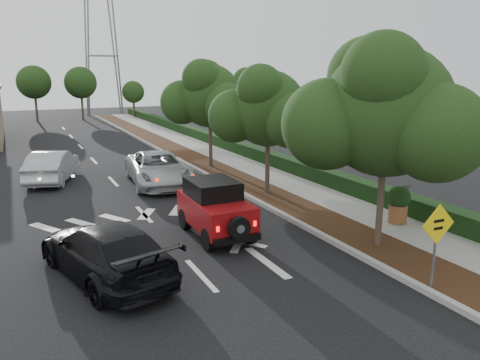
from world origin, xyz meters
TOP-DOWN VIEW (x-y plane):
  - ground at (0.00, 0.00)m, footprint 120.00×120.00m
  - curb at (4.60, 12.00)m, footprint 0.20×70.00m
  - planting_strip at (5.60, 12.00)m, footprint 1.80×70.00m
  - sidewalk at (7.50, 12.00)m, footprint 2.00×70.00m
  - hedge at (8.90, 12.00)m, footprint 0.80×70.00m
  - transmission_tower at (6.00, 48.00)m, footprint 7.00×4.00m
  - street_tree_near at (5.60, -0.50)m, footprint 3.80×3.80m
  - street_tree_mid at (5.60, 6.50)m, footprint 3.20×3.20m
  - street_tree_far at (5.60, 13.00)m, footprint 3.40×3.40m
  - red_jeep at (1.55, 2.82)m, footprint 1.65×3.62m
  - silver_suv_ahead at (1.87, 10.45)m, footprint 3.06×5.74m
  - black_suv_oncoming at (-2.27, 0.99)m, footprint 3.26×5.42m
  - silver_sedan_oncoming at (-2.63, 13.29)m, footprint 2.99×4.92m
  - speed_hump_sign at (4.80, -3.33)m, footprint 1.00×0.09m
  - terracotta_planter at (7.68, 0.83)m, footprint 0.79×0.79m

SIDE VIEW (x-z plane):
  - ground at x=0.00m, z-range 0.00..0.00m
  - transmission_tower at x=6.00m, z-range -14.00..14.00m
  - street_tree_near at x=5.60m, z-range -2.96..2.96m
  - street_tree_mid at x=5.60m, z-range -2.66..2.66m
  - street_tree_far at x=5.60m, z-range -2.81..2.81m
  - planting_strip at x=5.60m, z-range 0.00..0.12m
  - sidewalk at x=7.50m, z-range 0.00..0.12m
  - curb at x=4.60m, z-range 0.00..0.15m
  - hedge at x=8.90m, z-range 0.00..0.80m
  - black_suv_oncoming at x=-2.27m, z-range 0.00..1.47m
  - silver_sedan_oncoming at x=-2.63m, z-range 0.00..1.53m
  - silver_suv_ahead at x=1.87m, z-range 0.00..1.54m
  - terracotta_planter at x=7.68m, z-range 0.24..1.61m
  - red_jeep at x=1.55m, z-range 0.01..1.85m
  - speed_hump_sign at x=4.80m, z-range 0.41..2.54m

